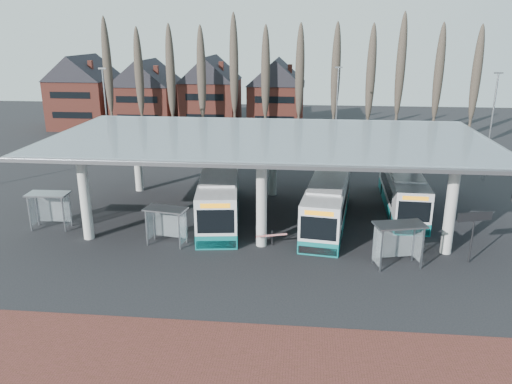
# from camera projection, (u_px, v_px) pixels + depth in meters

# --- Properties ---
(ground) EXTENTS (140.00, 140.00, 0.00)m
(ground) POSITION_uv_depth(u_px,v_px,m) (258.00, 261.00, 31.14)
(ground) COLOR black
(ground) RESTS_ON ground
(station_canopy) EXTENTS (32.00, 16.00, 6.34)m
(station_canopy) POSITION_uv_depth(u_px,v_px,m) (268.00, 145.00, 36.97)
(station_canopy) COLOR #B7B7B2
(station_canopy) RESTS_ON ground
(poplar_row) EXTENTS (45.10, 1.10, 14.50)m
(poplar_row) POSITION_uv_depth(u_px,v_px,m) (284.00, 74.00, 59.69)
(poplar_row) COLOR #473D33
(poplar_row) RESTS_ON ground
(townhouse_row) EXTENTS (36.80, 10.30, 12.25)m
(townhouse_row) POSITION_uv_depth(u_px,v_px,m) (179.00, 87.00, 72.46)
(townhouse_row) COLOR brown
(townhouse_row) RESTS_ON ground
(lamp_post_a) EXTENTS (0.80, 0.16, 10.17)m
(lamp_post_a) POSITION_uv_depth(u_px,v_px,m) (106.00, 115.00, 52.02)
(lamp_post_a) COLOR slate
(lamp_post_a) RESTS_ON ground
(lamp_post_b) EXTENTS (0.80, 0.16, 10.17)m
(lamp_post_b) POSITION_uv_depth(u_px,v_px,m) (336.00, 113.00, 53.56)
(lamp_post_b) COLOR slate
(lamp_post_b) RESTS_ON ground
(lamp_post_c) EXTENTS (0.80, 0.16, 10.17)m
(lamp_post_c) POSITION_uv_depth(u_px,v_px,m) (491.00, 125.00, 46.56)
(lamp_post_c) COLOR slate
(lamp_post_c) RESTS_ON ground
(bus_1) EXTENTS (4.41, 13.23, 3.61)m
(bus_1) POSITION_uv_depth(u_px,v_px,m) (220.00, 194.00, 38.49)
(bus_1) COLOR silver
(bus_1) RESTS_ON ground
(bus_2) EXTENTS (4.23, 12.52, 3.41)m
(bus_2) POSITION_uv_depth(u_px,v_px,m) (328.00, 202.00, 37.13)
(bus_2) COLOR silver
(bus_2) RESTS_ON ground
(bus_3) EXTENTS (3.03, 11.89, 3.28)m
(bus_3) POSITION_uv_depth(u_px,v_px,m) (402.00, 190.00, 40.14)
(bus_3) COLOR silver
(bus_3) RESTS_ON ground
(shelter_0) EXTENTS (2.96, 1.57, 2.69)m
(shelter_0) POSITION_uv_depth(u_px,v_px,m) (50.00, 202.00, 35.90)
(shelter_0) COLOR gray
(shelter_0) RESTS_ON ground
(shelter_1) EXTENTS (2.96, 1.84, 2.57)m
(shelter_1) POSITION_uv_depth(u_px,v_px,m) (167.00, 217.00, 33.24)
(shelter_1) COLOR gray
(shelter_1) RESTS_ON ground
(shelter_2) EXTENTS (3.26, 2.17, 2.78)m
(shelter_2) POSITION_uv_depth(u_px,v_px,m) (398.00, 235.00, 30.03)
(shelter_2) COLOR gray
(shelter_2) RESTS_ON ground
(info_sign_0) EXTENTS (2.18, 0.73, 3.33)m
(info_sign_0) POSITION_uv_depth(u_px,v_px,m) (474.00, 221.00, 30.14)
(info_sign_0) COLOR black
(info_sign_0) RESTS_ON ground
(barrier) EXTENTS (2.02, 0.88, 1.05)m
(barrier) POSITION_uv_depth(u_px,v_px,m) (272.00, 236.00, 32.94)
(barrier) COLOR black
(barrier) RESTS_ON ground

